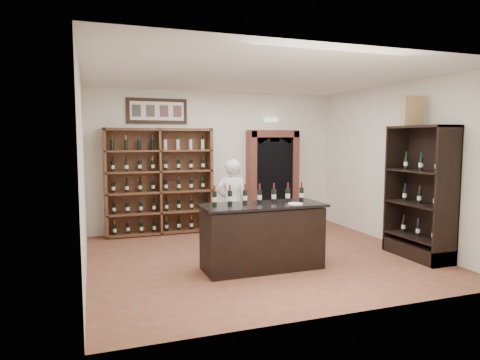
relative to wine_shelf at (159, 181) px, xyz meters
name	(u,v)px	position (x,y,z in m)	size (l,w,h in m)	color
floor	(259,257)	(1.30, -2.33, -1.10)	(5.50, 5.50, 0.00)	brown
ceiling	(260,76)	(1.30, -2.33, 1.90)	(5.50, 5.50, 0.00)	white
wall_back	(217,161)	(1.30, 0.17, 0.40)	(5.50, 0.04, 3.00)	white
wall_left	(83,173)	(-1.45, -2.33, 0.40)	(0.04, 5.00, 3.00)	white
wall_right	(397,165)	(4.05, -2.33, 0.40)	(0.04, 5.00, 3.00)	white
wine_shelf	(159,181)	(0.00, 0.00, 0.00)	(2.20, 0.38, 2.20)	brown
framed_picture	(157,111)	(0.00, 0.14, 1.45)	(1.25, 0.04, 0.52)	black
arched_doorway	(272,176)	(2.55, 0.00, 0.04)	(1.17, 0.35, 2.17)	black
emergency_light	(271,120)	(2.55, 0.09, 1.30)	(0.30, 0.10, 0.10)	white
tasting_counter	(262,237)	(1.10, -2.93, -0.61)	(1.88, 0.78, 1.00)	black
counter_bottle_0	(215,198)	(0.38, -2.82, 0.01)	(0.07, 0.07, 0.30)	black
counter_bottle_1	(230,197)	(0.62, -2.82, 0.01)	(0.07, 0.07, 0.30)	black
counter_bottle_2	(245,197)	(0.86, -2.82, 0.01)	(0.07, 0.07, 0.30)	black
counter_bottle_3	(260,196)	(1.10, -2.82, 0.01)	(0.07, 0.07, 0.30)	black
counter_bottle_4	(274,195)	(1.34, -2.82, 0.01)	(0.07, 0.07, 0.30)	black
counter_bottle_5	(288,195)	(1.58, -2.82, 0.01)	(0.07, 0.07, 0.30)	black
counter_bottle_6	(301,194)	(1.82, -2.82, 0.01)	(0.07, 0.07, 0.30)	black
side_cabinet	(420,213)	(3.82, -3.23, -0.35)	(0.48, 1.20, 2.20)	black
shopkeeper	(232,203)	(1.07, -1.53, -0.29)	(0.59, 0.39, 1.61)	silver
plate	(295,204)	(1.55, -3.14, -0.09)	(0.23, 0.23, 0.02)	silver
wine_crate	(412,111)	(3.76, -3.02, 1.35)	(0.35, 0.14, 0.49)	tan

